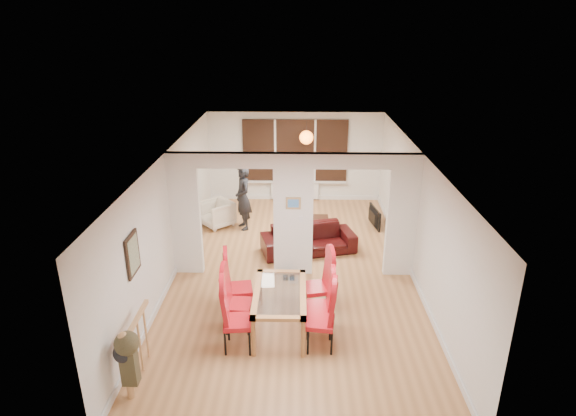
{
  "coord_description": "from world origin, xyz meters",
  "views": [
    {
      "loc": [
        0.09,
        -9.04,
        4.98
      ],
      "look_at": [
        -0.12,
        0.6,
        1.22
      ],
      "focal_mm": 30.0,
      "sensor_mm": 36.0,
      "label": 1
    }
  ],
  "objects_px": {
    "dining_chair_lb": "(238,300)",
    "person": "(243,198)",
    "coffee_table": "(308,222)",
    "dining_chair_rb": "(319,303)",
    "dining_chair_lc": "(239,284)",
    "armchair": "(217,214)",
    "dining_table": "(280,311)",
    "sofa": "(308,239)",
    "television": "(371,217)",
    "bowl": "(302,217)",
    "dining_chair_la": "(238,317)",
    "bottle": "(305,213)",
    "dining_chair_ra": "(320,317)",
    "dining_chair_rc": "(317,283)"
  },
  "relations": [
    {
      "from": "television",
      "to": "bottle",
      "type": "relative_size",
      "value": 3.26
    },
    {
      "from": "dining_chair_la",
      "to": "dining_chair_rb",
      "type": "xyz_separation_m",
      "value": [
        1.31,
        0.48,
        -0.04
      ]
    },
    {
      "from": "dining_chair_la",
      "to": "sofa",
      "type": "bearing_deg",
      "value": 65.59
    },
    {
      "from": "sofa",
      "to": "dining_chair_ra",
      "type": "bearing_deg",
      "value": -102.94
    },
    {
      "from": "person",
      "to": "television",
      "type": "xyz_separation_m",
      "value": [
        3.29,
        0.2,
        -0.58
      ]
    },
    {
      "from": "dining_chair_lc",
      "to": "armchair",
      "type": "bearing_deg",
      "value": 94.8
    },
    {
      "from": "dining_chair_rc",
      "to": "bottle",
      "type": "bearing_deg",
      "value": 80.22
    },
    {
      "from": "dining_chair_la",
      "to": "dining_chair_rc",
      "type": "distance_m",
      "value": 1.68
    },
    {
      "from": "dining_chair_lb",
      "to": "television",
      "type": "height_order",
      "value": "dining_chair_lb"
    },
    {
      "from": "dining_chair_ra",
      "to": "armchair",
      "type": "distance_m",
      "value": 5.54
    },
    {
      "from": "dining_table",
      "to": "dining_chair_lb",
      "type": "bearing_deg",
      "value": -179.69
    },
    {
      "from": "dining_chair_lc",
      "to": "armchair",
      "type": "height_order",
      "value": "dining_chair_lc"
    },
    {
      "from": "dining_chair_la",
      "to": "sofa",
      "type": "height_order",
      "value": "dining_chair_la"
    },
    {
      "from": "dining_chair_ra",
      "to": "coffee_table",
      "type": "height_order",
      "value": "dining_chair_ra"
    },
    {
      "from": "dining_table",
      "to": "television",
      "type": "distance_m",
      "value": 5.04
    },
    {
      "from": "dining_chair_ra",
      "to": "dining_table",
      "type": "bearing_deg",
      "value": 151.44
    },
    {
      "from": "television",
      "to": "dining_chair_rb",
      "type": "bearing_deg",
      "value": 152.16
    },
    {
      "from": "armchair",
      "to": "dining_chair_ra",
      "type": "bearing_deg",
      "value": -15.81
    },
    {
      "from": "dining_chair_la",
      "to": "armchair",
      "type": "bearing_deg",
      "value": 97.13
    },
    {
      "from": "dining_table",
      "to": "bottle",
      "type": "height_order",
      "value": "dining_table"
    },
    {
      "from": "dining_chair_rb",
      "to": "person",
      "type": "relative_size",
      "value": 0.67
    },
    {
      "from": "dining_chair_la",
      "to": "dining_chair_lb",
      "type": "bearing_deg",
      "value": 91.43
    },
    {
      "from": "dining_chair_la",
      "to": "bottle",
      "type": "relative_size",
      "value": 4.43
    },
    {
      "from": "dining_table",
      "to": "dining_chair_lc",
      "type": "height_order",
      "value": "dining_chair_lc"
    },
    {
      "from": "person",
      "to": "dining_chair_lb",
      "type": "bearing_deg",
      "value": -19.15
    },
    {
      "from": "dining_chair_rc",
      "to": "armchair",
      "type": "xyz_separation_m",
      "value": [
        -2.45,
        3.92,
        -0.25
      ]
    },
    {
      "from": "dining_chair_lb",
      "to": "person",
      "type": "distance_m",
      "value": 4.36
    },
    {
      "from": "sofa",
      "to": "bowl",
      "type": "bearing_deg",
      "value": 81.24
    },
    {
      "from": "dining_chair_rb",
      "to": "dining_chair_rc",
      "type": "xyz_separation_m",
      "value": [
        -0.02,
        0.59,
        0.04
      ]
    },
    {
      "from": "dining_table",
      "to": "dining_chair_ra",
      "type": "relative_size",
      "value": 1.37
    },
    {
      "from": "dining_chair_lb",
      "to": "sofa",
      "type": "xyz_separation_m",
      "value": [
        1.26,
        3.02,
        -0.25
      ]
    },
    {
      "from": "sofa",
      "to": "coffee_table",
      "type": "relative_size",
      "value": 1.98
    },
    {
      "from": "armchair",
      "to": "television",
      "type": "height_order",
      "value": "armchair"
    },
    {
      "from": "dining_table",
      "to": "armchair",
      "type": "distance_m",
      "value": 4.82
    },
    {
      "from": "dining_chair_ra",
      "to": "armchair",
      "type": "bearing_deg",
      "value": 124.32
    },
    {
      "from": "television",
      "to": "coffee_table",
      "type": "height_order",
      "value": "television"
    },
    {
      "from": "sofa",
      "to": "coffee_table",
      "type": "xyz_separation_m",
      "value": [
        0.01,
        1.44,
        -0.19
      ]
    },
    {
      "from": "armchair",
      "to": "bottle",
      "type": "height_order",
      "value": "armchair"
    },
    {
      "from": "dining_table",
      "to": "dining_chair_lc",
      "type": "bearing_deg",
      "value": 146.24
    },
    {
      "from": "bowl",
      "to": "dining_table",
      "type": "bearing_deg",
      "value": -95.02
    },
    {
      "from": "bottle",
      "to": "dining_table",
      "type": "bearing_deg",
      "value": -96.04
    },
    {
      "from": "television",
      "to": "bottle",
      "type": "xyz_separation_m",
      "value": [
        -1.73,
        -0.1,
        0.13
      ]
    },
    {
      "from": "dining_chair_ra",
      "to": "bowl",
      "type": "distance_m",
      "value": 4.95
    },
    {
      "from": "coffee_table",
      "to": "dining_chair_rb",
      "type": "bearing_deg",
      "value": -88.5
    },
    {
      "from": "sofa",
      "to": "television",
      "type": "relative_size",
      "value": 2.45
    },
    {
      "from": "bowl",
      "to": "dining_chair_lb",
      "type": "bearing_deg",
      "value": -103.95
    },
    {
      "from": "dining_table",
      "to": "sofa",
      "type": "height_order",
      "value": "dining_table"
    },
    {
      "from": "dining_chair_rc",
      "to": "coffee_table",
      "type": "bearing_deg",
      "value": 79.06
    },
    {
      "from": "dining_table",
      "to": "television",
      "type": "relative_size",
      "value": 1.81
    },
    {
      "from": "dining_table",
      "to": "sofa",
      "type": "relative_size",
      "value": 0.74
    }
  ]
}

